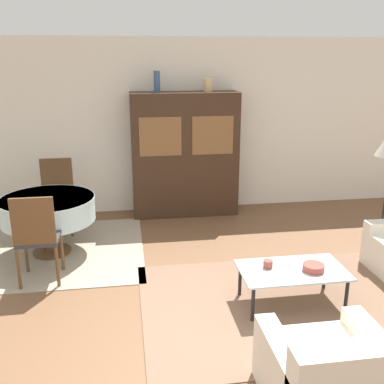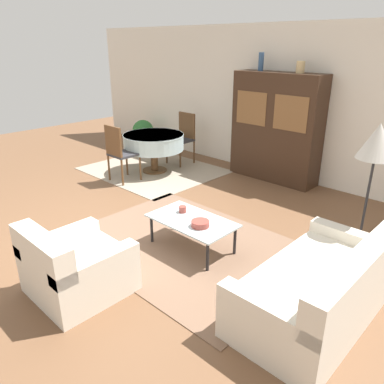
# 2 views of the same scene
# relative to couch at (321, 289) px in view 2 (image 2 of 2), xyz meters

# --- Properties ---
(ground_plane) EXTENTS (14.00, 14.00, 0.00)m
(ground_plane) POSITION_rel_couch_xyz_m (-2.77, -0.38, -0.28)
(ground_plane) COLOR brown
(wall_back) EXTENTS (10.00, 0.06, 2.70)m
(wall_back) POSITION_rel_couch_xyz_m (-2.77, 3.25, 1.07)
(wall_back) COLOR silver
(wall_back) RESTS_ON ground_plane
(area_rug) EXTENTS (2.85, 2.09, 0.01)m
(area_rug) POSITION_rel_couch_xyz_m (-1.78, 0.07, -0.28)
(area_rug) COLOR brown
(area_rug) RESTS_ON ground_plane
(dining_rug) EXTENTS (2.46, 2.09, 0.01)m
(dining_rug) POSITION_rel_couch_xyz_m (-4.35, 1.74, -0.28)
(dining_rug) COLOR gray
(dining_rug) RESTS_ON ground_plane
(couch) EXTENTS (0.91, 1.76, 0.79)m
(couch) POSITION_rel_couch_xyz_m (0.00, 0.00, 0.00)
(couch) COLOR silver
(couch) RESTS_ON ground_plane
(armchair) EXTENTS (0.87, 0.88, 0.76)m
(armchair) POSITION_rel_couch_xyz_m (-1.93, -1.37, 0.00)
(armchair) COLOR silver
(armchair) RESTS_ON ground_plane
(coffee_table) EXTENTS (1.06, 0.61, 0.38)m
(coffee_table) POSITION_rel_couch_xyz_m (-1.69, 0.07, 0.07)
(coffee_table) COLOR black
(coffee_table) RESTS_ON area_rug
(display_cabinet) EXTENTS (1.63, 0.48, 1.90)m
(display_cabinet) POSITION_rel_couch_xyz_m (-2.38, 2.96, 0.67)
(display_cabinet) COLOR #382316
(display_cabinet) RESTS_ON ground_plane
(dining_table) EXTENTS (1.16, 1.16, 0.73)m
(dining_table) POSITION_rel_couch_xyz_m (-4.28, 1.70, 0.31)
(dining_table) COLOR brown
(dining_table) RESTS_ON dining_rug
(dining_chair_near) EXTENTS (0.44, 0.44, 1.03)m
(dining_chair_near) POSITION_rel_couch_xyz_m (-4.28, 0.90, 0.31)
(dining_chair_near) COLOR brown
(dining_chair_near) RESTS_ON dining_rug
(dining_chair_far) EXTENTS (0.44, 0.44, 1.03)m
(dining_chair_far) POSITION_rel_couch_xyz_m (-4.28, 2.51, 0.31)
(dining_chair_far) COLOR brown
(dining_chair_far) RESTS_ON dining_rug
(floor_lamp) EXTENTS (0.38, 0.38, 1.63)m
(floor_lamp) POSITION_rel_couch_xyz_m (-0.10, 1.14, 1.10)
(floor_lamp) COLOR black
(floor_lamp) RESTS_ON ground_plane
(cup) EXTENTS (0.09, 0.09, 0.08)m
(cup) POSITION_rel_couch_xyz_m (-1.93, 0.14, 0.15)
(cup) COLOR #9E4238
(cup) RESTS_ON coffee_table
(bowl) EXTENTS (0.21, 0.21, 0.07)m
(bowl) POSITION_rel_couch_xyz_m (-1.50, 0.01, 0.14)
(bowl) COLOR #9E4238
(bowl) RESTS_ON coffee_table
(vase_tall) EXTENTS (0.09, 0.09, 0.31)m
(vase_tall) POSITION_rel_couch_xyz_m (-2.79, 2.96, 1.78)
(vase_tall) COLOR #33517A
(vase_tall) RESTS_ON display_cabinet
(vase_short) EXTENTS (0.14, 0.14, 0.19)m
(vase_short) POSITION_rel_couch_xyz_m (-2.03, 2.96, 1.72)
(vase_short) COLOR tan
(vase_short) RESTS_ON display_cabinet
(potted_plant) EXTENTS (0.51, 0.51, 0.66)m
(potted_plant) POSITION_rel_couch_xyz_m (-5.84, 2.71, 0.10)
(potted_plant) COLOR #4C4C51
(potted_plant) RESTS_ON ground_plane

